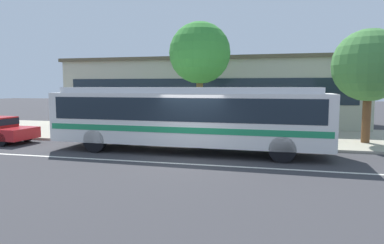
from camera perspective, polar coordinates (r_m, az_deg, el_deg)
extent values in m
plane|color=#363538|center=(13.38, -0.26, -6.24)|extent=(120.00, 120.00, 0.00)
cube|color=#A39D89|center=(19.95, 4.44, -2.06)|extent=(60.00, 8.00, 0.12)
cube|color=silver|center=(12.62, -1.14, -6.96)|extent=(56.00, 0.16, 0.01)
cube|color=silver|center=(14.69, -0.91, 0.71)|extent=(11.84, 2.77, 2.12)
cube|color=white|center=(14.63, -0.92, 5.31)|extent=(10.89, 2.45, 0.24)
cube|color=#19232D|center=(14.66, -0.92, 2.36)|extent=(11.13, 2.78, 0.93)
cube|color=#1E8853|center=(14.73, -0.91, -0.77)|extent=(11.60, 2.79, 0.24)
cube|color=#19232D|center=(14.21, 22.37, 1.80)|extent=(0.17, 2.18, 1.02)
cylinder|color=black|center=(15.34, 14.82, -2.97)|extent=(1.01, 0.30, 1.00)
cylinder|color=black|center=(13.17, 14.77, -4.41)|extent=(1.01, 0.30, 1.00)
cylinder|color=black|center=(17.21, -12.05, -1.96)|extent=(1.01, 0.30, 1.00)
cylinder|color=black|center=(15.30, -15.80, -3.02)|extent=(1.01, 0.30, 1.00)
cylinder|color=black|center=(19.65, -25.72, -1.98)|extent=(0.65, 0.26, 0.64)
cylinder|color=black|center=(18.56, -29.00, -2.57)|extent=(0.65, 0.26, 0.64)
cylinder|color=#3F3D3C|center=(17.48, 0.15, -1.46)|extent=(0.14, 0.14, 0.91)
cylinder|color=#3F3D3C|center=(17.48, 0.68, -1.46)|extent=(0.14, 0.14, 0.91)
cylinder|color=#48585E|center=(17.40, 0.42, 0.99)|extent=(0.41, 0.41, 0.59)
sphere|color=#D4B664|center=(17.37, 0.42, 2.31)|extent=(0.21, 0.21, 0.21)
cylinder|color=#2F273D|center=(17.52, -8.64, -1.52)|extent=(0.14, 0.14, 0.91)
cylinder|color=#2F273D|center=(17.39, -8.96, -1.57)|extent=(0.14, 0.14, 0.91)
cylinder|color=gold|center=(17.37, -8.84, 0.99)|extent=(0.42, 0.42, 0.64)
sphere|color=#C6B690|center=(17.34, -8.86, 2.42)|extent=(0.23, 0.23, 0.23)
cylinder|color=gray|center=(16.22, 18.52, 0.51)|extent=(0.08, 0.08, 2.52)
cube|color=yellow|center=(16.16, 18.64, 4.25)|extent=(0.11, 0.44, 0.56)
cylinder|color=brown|center=(18.96, 1.28, 2.81)|extent=(0.36, 0.36, 3.35)
sphere|color=#358733|center=(19.02, 1.30, 11.40)|extent=(3.33, 3.33, 3.33)
cylinder|color=brown|center=(18.48, 26.96, 0.78)|extent=(0.39, 0.39, 2.50)
sphere|color=#427D3C|center=(18.46, 27.31, 8.37)|extent=(3.41, 3.41, 3.41)
cube|color=#A4A693|center=(26.64, 3.56, 4.76)|extent=(20.78, 7.99, 4.58)
cube|color=#19232D|center=(22.70, 1.78, 5.15)|extent=(19.11, 0.04, 1.65)
cube|color=#4E4836|center=(26.71, 3.59, 9.94)|extent=(21.18, 8.39, 0.24)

